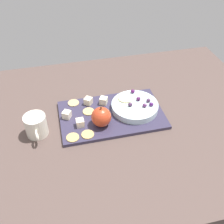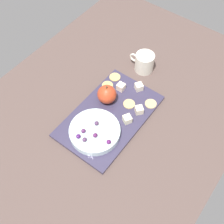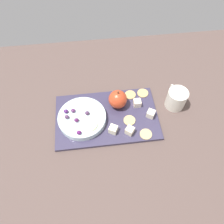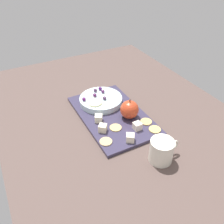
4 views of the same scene
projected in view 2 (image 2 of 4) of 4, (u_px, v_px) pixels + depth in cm
name	position (u px, v px, depth cm)	size (l,w,h in cm)	color
table	(109.00, 113.00, 112.12)	(132.03, 91.53, 3.88)	#51403B
platter	(110.00, 116.00, 108.24)	(39.43, 24.19, 1.27)	#353049
serving_dish	(95.00, 131.00, 102.23)	(18.13, 18.13, 2.56)	silver
apple_whole	(107.00, 94.00, 108.62)	(7.27, 7.27, 7.27)	#BF3D20
apple_stem	(107.00, 87.00, 105.12)	(0.50, 0.50, 1.20)	brown
cheese_cube_0	(127.00, 119.00, 105.03)	(2.79, 2.79, 2.79)	#F9F2C9
cheese_cube_1	(139.00, 110.00, 107.33)	(2.79, 2.79, 2.79)	beige
cheese_cube_2	(139.00, 87.00, 113.58)	(2.79, 2.79, 2.79)	#F3E7C9
cheese_cube_3	(121.00, 87.00, 113.56)	(2.79, 2.79, 2.79)	#F9E7CD
cracker_0	(129.00, 104.00, 110.35)	(4.48, 4.48, 0.40)	tan
cracker_1	(107.00, 85.00, 115.51)	(4.48, 4.48, 0.40)	tan
cracker_2	(115.00, 77.00, 117.99)	(4.48, 4.48, 0.40)	tan
cracker_3	(151.00, 104.00, 110.39)	(4.48, 4.48, 0.40)	tan
grape_0	(83.00, 131.00, 100.07)	(1.69, 1.52, 1.45)	#522755
grape_1	(95.00, 135.00, 99.05)	(1.69, 1.52, 1.49)	#4E1A4B
grape_2	(78.00, 136.00, 98.87)	(1.69, 1.52, 1.48)	#45195E
grape_3	(109.00, 142.00, 97.62)	(1.69, 1.52, 1.45)	#55195A
grape_4	(85.00, 140.00, 98.08)	(1.69, 1.52, 1.49)	#4C2F50
grape_5	(97.00, 123.00, 101.76)	(1.69, 1.52, 1.51)	#492E4E
apple_slice_0	(108.00, 130.00, 100.79)	(5.88, 5.88, 0.60)	beige
cup	(144.00, 62.00, 119.17)	(7.74, 10.95, 8.01)	silver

